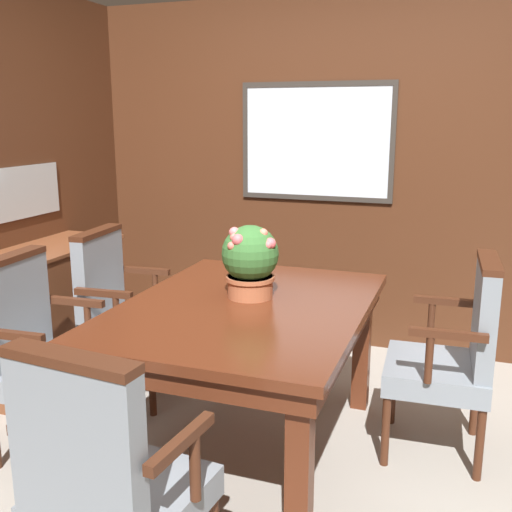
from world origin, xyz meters
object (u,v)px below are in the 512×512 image
(chair_head_near, at_px, (107,480))
(chair_left_far, at_px, (120,308))
(chair_right_far, at_px, (454,351))
(chair_left_near, at_px, (40,349))
(dining_table, at_px, (246,323))
(potted_plant, at_px, (250,260))
(sideboard_cabinet, at_px, (49,313))

(chair_head_near, bearing_deg, chair_left_far, -53.69)
(chair_left_far, bearing_deg, chair_right_far, -95.15)
(chair_right_far, bearing_deg, chair_left_near, -73.73)
(dining_table, xyz_separation_m, chair_right_far, (0.96, 0.33, -0.14))
(chair_left_far, xyz_separation_m, chair_right_far, (1.88, -0.02, 0.00))
(potted_plant, bearing_deg, chair_left_far, 165.20)
(chair_head_near, bearing_deg, chair_right_far, -118.54)
(chair_right_far, height_order, sideboard_cabinet, chair_right_far)
(chair_left_far, relative_size, chair_left_near, 1.00)
(chair_left_far, height_order, potted_plant, potted_plant)
(chair_left_far, xyz_separation_m, sideboard_cabinet, (-0.56, 0.06, -0.11))
(chair_head_near, bearing_deg, sideboard_cabinet, -41.46)
(chair_left_near, bearing_deg, chair_left_far, -5.36)
(chair_head_near, relative_size, sideboard_cabinet, 0.91)
(chair_left_far, relative_size, chair_right_far, 1.00)
(chair_left_far, distance_m, chair_left_near, 0.68)
(dining_table, bearing_deg, chair_left_far, 159.27)
(chair_left_far, distance_m, chair_right_far, 1.88)
(chair_right_far, distance_m, sideboard_cabinet, 2.45)
(chair_left_near, distance_m, chair_right_far, 2.01)
(chair_head_near, bearing_deg, potted_plant, -85.35)
(chair_head_near, bearing_deg, dining_table, -86.27)
(dining_table, height_order, chair_right_far, chair_right_far)
(dining_table, relative_size, chair_head_near, 1.52)
(sideboard_cabinet, bearing_deg, potted_plant, -11.53)
(dining_table, bearing_deg, chair_right_far, 18.91)
(chair_left_far, bearing_deg, chair_left_near, 173.82)
(chair_left_far, bearing_deg, sideboard_cabinet, 79.47)
(potted_plant, bearing_deg, chair_left_near, -154.65)
(dining_table, relative_size, chair_right_far, 1.52)
(chair_left_far, xyz_separation_m, chair_left_near, (-0.02, -0.68, 0.00))
(chair_left_near, bearing_deg, potted_plant, -68.28)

